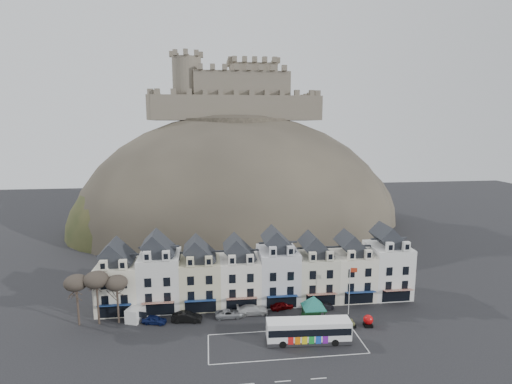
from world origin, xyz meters
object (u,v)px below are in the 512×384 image
at_px(bus_shelter, 314,302).
at_px(red_buoy, 368,321).
at_px(white_van, 138,311).
at_px(car_maroon, 282,305).
at_px(car_white, 252,310).
at_px(car_charcoal, 321,306).
at_px(bus, 308,330).
at_px(car_black, 187,317).
at_px(car_silver, 229,314).
at_px(car_navy, 154,320).
at_px(flagpole, 350,287).

height_order(bus_shelter, red_buoy, bus_shelter).
bearing_deg(white_van, car_maroon, 20.63).
xyz_separation_m(red_buoy, car_white, (-17.35, 6.19, -0.19)).
height_order(bus_shelter, car_charcoal, bus_shelter).
bearing_deg(red_buoy, white_van, 168.70).
xyz_separation_m(bus, car_black, (-17.64, 8.17, -1.09)).
bearing_deg(red_buoy, bus_shelter, 164.92).
distance_m(car_silver, car_maroon, 9.24).
height_order(red_buoy, car_silver, red_buoy).
bearing_deg(bus_shelter, red_buoy, -14.09).
distance_m(car_maroon, car_charcoal, 6.67).
relative_size(red_buoy, car_silver, 0.41).
bearing_deg(red_buoy, bus, -162.50).
xyz_separation_m(bus, red_buoy, (10.35, 3.26, -0.93)).
distance_m(bus_shelter, car_silver, 13.81).
xyz_separation_m(car_navy, car_maroon, (20.83, 2.50, 0.02)).
distance_m(car_silver, car_charcoal, 15.61).
height_order(car_navy, car_white, car_white).
height_order(flagpole, car_charcoal, flagpole).
distance_m(bus, car_maroon, 10.89).
xyz_separation_m(car_navy, car_charcoal, (27.39, 1.25, 0.02)).
height_order(flagpole, white_van, flagpole).
relative_size(bus, red_buoy, 6.54).
height_order(bus_shelter, car_white, bus_shelter).
distance_m(bus, car_navy, 24.13).
bearing_deg(car_black, bus_shelter, -90.45).
distance_m(red_buoy, car_black, 28.42).
xyz_separation_m(red_buoy, flagpole, (-1.55, 4.18, 3.79)).
height_order(red_buoy, white_van, white_van).
relative_size(car_black, car_maroon, 1.19).
bearing_deg(bus, bus_shelter, 71.52).
xyz_separation_m(red_buoy, car_charcoal, (-5.64, 6.16, -0.27)).
bearing_deg(car_silver, bus, -129.60).
relative_size(red_buoy, car_white, 0.35).
bearing_deg(car_white, red_buoy, -110.17).
relative_size(red_buoy, car_black, 0.39).
relative_size(flagpole, car_silver, 1.85).
relative_size(car_navy, car_silver, 0.86).
bearing_deg(bus, flagpole, 43.76).
distance_m(white_van, car_black, 8.16).
height_order(bus, white_van, bus).
relative_size(bus_shelter, car_maroon, 1.75).
bearing_deg(car_silver, car_black, 94.68).
bearing_deg(car_black, car_charcoal, -79.47).
distance_m(car_black, car_maroon, 16.00).
distance_m(flagpole, car_charcoal, 6.09).
height_order(red_buoy, car_white, red_buoy).
bearing_deg(car_maroon, red_buoy, -133.82).
relative_size(bus, car_maroon, 3.05).
distance_m(red_buoy, car_silver, 21.95).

